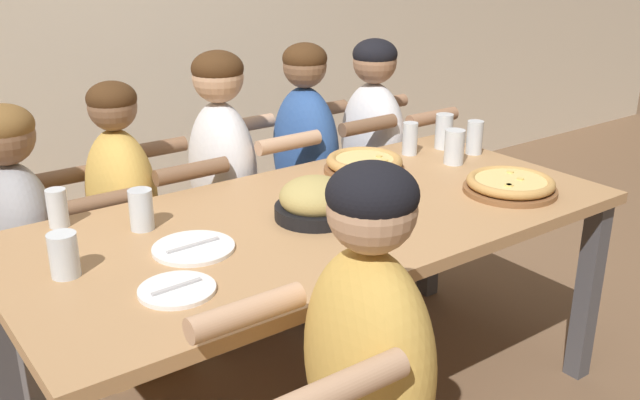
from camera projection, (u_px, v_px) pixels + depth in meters
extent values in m
cube|color=tan|center=(320.00, 220.00, 2.31)|extent=(1.99, 0.94, 0.04)
cube|color=#4C4C51|center=(588.00, 291.00, 2.65)|extent=(0.07, 0.07, 0.72)
cube|color=#4C4C51|center=(3.00, 358.00, 2.24)|extent=(0.07, 0.07, 0.72)
cube|color=#4C4C51|center=(431.00, 223.00, 3.27)|extent=(0.07, 0.07, 0.72)
cylinder|color=brown|center=(364.00, 170.00, 2.70)|extent=(0.31, 0.31, 0.02)
torus|color=tan|center=(364.00, 161.00, 2.69)|extent=(0.29, 0.29, 0.04)
cylinder|color=#E5C675|center=(364.00, 163.00, 2.70)|extent=(0.24, 0.24, 0.04)
cylinder|color=#E5C166|center=(373.00, 160.00, 2.66)|extent=(0.02, 0.02, 0.01)
cylinder|color=#E5C166|center=(379.00, 156.00, 2.71)|extent=(0.02, 0.02, 0.01)
cylinder|color=#E5C166|center=(385.00, 160.00, 2.66)|extent=(0.02, 0.02, 0.01)
cylinder|color=#E5C166|center=(372.00, 162.00, 2.64)|extent=(0.02, 0.02, 0.01)
cylinder|color=#E5C166|center=(374.00, 164.00, 2.62)|extent=(0.02, 0.02, 0.01)
cylinder|color=brown|center=(510.00, 190.00, 2.49)|extent=(0.33, 0.33, 0.02)
torus|color=tan|center=(511.00, 182.00, 2.48)|extent=(0.30, 0.30, 0.03)
cylinder|color=#E5C675|center=(510.00, 184.00, 2.48)|extent=(0.26, 0.26, 0.03)
cylinder|color=#E5C166|center=(510.00, 185.00, 2.42)|extent=(0.02, 0.02, 0.01)
cylinder|color=#E5C166|center=(510.00, 172.00, 2.55)|extent=(0.02, 0.02, 0.01)
cylinder|color=#E5C166|center=(520.00, 179.00, 2.48)|extent=(0.02, 0.02, 0.01)
cylinder|color=#E5C166|center=(508.00, 185.00, 2.42)|extent=(0.02, 0.02, 0.01)
cylinder|color=black|center=(315.00, 211.00, 2.27)|extent=(0.26, 0.26, 0.04)
cylinder|color=black|center=(361.00, 196.00, 2.37)|extent=(0.12, 0.02, 0.02)
ellipsoid|color=tan|center=(315.00, 197.00, 2.25)|extent=(0.23, 0.23, 0.13)
cylinder|color=white|center=(177.00, 290.00, 1.80)|extent=(0.20, 0.20, 0.01)
cube|color=#B7B7BC|center=(177.00, 287.00, 1.80)|extent=(0.14, 0.02, 0.01)
cylinder|color=white|center=(194.00, 248.00, 2.04)|extent=(0.24, 0.24, 0.01)
cube|color=#B7B7BC|center=(193.00, 245.00, 2.04)|extent=(0.17, 0.02, 0.01)
cylinder|color=silver|center=(454.00, 147.00, 2.78)|extent=(0.08, 0.08, 0.14)
cylinder|color=silver|center=(454.00, 154.00, 2.79)|extent=(0.07, 0.07, 0.08)
cylinder|color=silver|center=(410.00, 139.00, 2.90)|extent=(0.06, 0.06, 0.13)
cylinder|color=black|center=(410.00, 144.00, 2.90)|extent=(0.05, 0.05, 0.09)
cylinder|color=silver|center=(444.00, 131.00, 2.98)|extent=(0.07, 0.07, 0.15)
cylinder|color=black|center=(444.00, 135.00, 2.98)|extent=(0.06, 0.06, 0.11)
cylinder|color=silver|center=(57.00, 208.00, 2.19)|extent=(0.06, 0.06, 0.12)
cylinder|color=silver|center=(64.00, 255.00, 1.87)|extent=(0.08, 0.08, 0.12)
cylinder|color=black|center=(65.00, 263.00, 1.88)|extent=(0.07, 0.07, 0.07)
cylinder|color=silver|center=(141.00, 210.00, 2.17)|extent=(0.07, 0.07, 0.13)
cylinder|color=black|center=(142.00, 217.00, 2.18)|extent=(0.06, 0.06, 0.08)
cylinder|color=silver|center=(475.00, 137.00, 2.91)|extent=(0.07, 0.07, 0.14)
cylinder|color=silver|center=(474.00, 145.00, 2.92)|extent=(0.06, 0.06, 0.07)
cube|color=#2D5193|center=(306.00, 256.00, 3.25)|extent=(0.32, 0.34, 0.45)
ellipsoid|color=#2D5193|center=(305.00, 151.00, 3.07)|extent=(0.24, 0.36, 0.56)
sphere|color=brown|center=(305.00, 66.00, 2.94)|extent=(0.18, 0.18, 0.18)
ellipsoid|color=#422814|center=(305.00, 58.00, 2.93)|extent=(0.19, 0.19, 0.13)
cylinder|color=brown|center=(320.00, 110.00, 3.27)|extent=(0.28, 0.06, 0.06)
cylinder|color=brown|center=(368.00, 125.00, 3.01)|extent=(0.28, 0.06, 0.06)
cube|color=silver|center=(370.00, 236.00, 3.46)|extent=(0.32, 0.34, 0.45)
ellipsoid|color=silver|center=(373.00, 140.00, 3.29)|extent=(0.24, 0.36, 0.53)
sphere|color=#9E7051|center=(375.00, 62.00, 3.16)|extent=(0.20, 0.20, 0.20)
ellipsoid|color=black|center=(375.00, 54.00, 3.15)|extent=(0.20, 0.20, 0.14)
cylinder|color=#9E7051|center=(383.00, 104.00, 3.49)|extent=(0.28, 0.06, 0.06)
cylinder|color=#9E7051|center=(432.00, 117.00, 3.23)|extent=(0.28, 0.06, 0.06)
cube|color=#99999E|center=(37.00, 340.00, 2.59)|extent=(0.32, 0.34, 0.45)
ellipsoid|color=#99999E|center=(19.00, 226.00, 2.43)|extent=(0.24, 0.36, 0.45)
sphere|color=brown|center=(4.00, 136.00, 2.31)|extent=(0.20, 0.20, 0.20)
ellipsoid|color=brown|center=(2.00, 125.00, 2.30)|extent=(0.20, 0.20, 0.14)
cylinder|color=brown|center=(60.00, 178.00, 2.64)|extent=(0.28, 0.06, 0.06)
cylinder|color=brown|center=(93.00, 204.00, 2.38)|extent=(0.28, 0.06, 0.06)
cube|color=gold|center=(134.00, 310.00, 2.79)|extent=(0.32, 0.34, 0.45)
ellipsoid|color=gold|center=(122.00, 196.00, 2.62)|extent=(0.24, 0.36, 0.51)
sphere|color=brown|center=(112.00, 107.00, 2.50)|extent=(0.17, 0.17, 0.17)
ellipsoid|color=#422814|center=(111.00, 98.00, 2.49)|extent=(0.18, 0.18, 0.12)
cylinder|color=brown|center=(153.00, 149.00, 2.83)|extent=(0.28, 0.06, 0.06)
cylinder|color=brown|center=(192.00, 171.00, 2.57)|extent=(0.28, 0.06, 0.06)
ellipsoid|color=gold|center=(368.00, 360.00, 1.58)|extent=(0.24, 0.36, 0.54)
sphere|color=tan|center=(372.00, 209.00, 1.46)|extent=(0.19, 0.19, 0.19)
ellipsoid|color=black|center=(372.00, 194.00, 1.44)|extent=(0.19, 0.19, 0.13)
cylinder|color=tan|center=(343.00, 388.00, 1.30)|extent=(0.28, 0.06, 0.06)
cylinder|color=tan|center=(247.00, 312.00, 1.56)|extent=(0.28, 0.06, 0.06)
cube|color=silver|center=(228.00, 280.00, 3.02)|extent=(0.32, 0.34, 0.45)
ellipsoid|color=silver|center=(223.00, 169.00, 2.85)|extent=(0.24, 0.36, 0.55)
sphere|color=tan|center=(218.00, 77.00, 2.72)|extent=(0.20, 0.20, 0.20)
ellipsoid|color=#422814|center=(217.00, 68.00, 2.70)|extent=(0.20, 0.20, 0.14)
cylinder|color=tan|center=(244.00, 125.00, 3.05)|extent=(0.28, 0.06, 0.06)
cylinder|color=tan|center=(289.00, 143.00, 2.79)|extent=(0.28, 0.06, 0.06)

